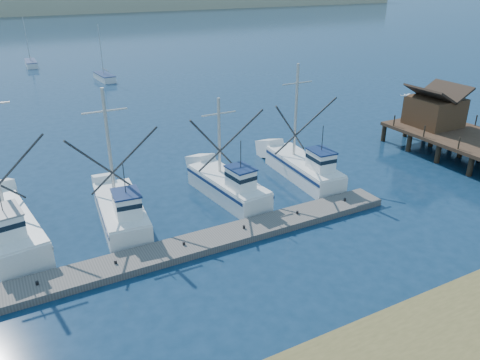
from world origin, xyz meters
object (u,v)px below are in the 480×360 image
object	(u,v)px
timber_pier	(466,130)
sailboat_far	(31,63)
floating_dock	(151,257)
sailboat_near	(104,77)

from	to	relation	value
timber_pier	sailboat_far	distance (m)	70.66
timber_pier	sailboat_far	xyz separation A→B (m)	(-28.53, 64.61, -2.07)
floating_dock	sailboat_far	world-z (taller)	sailboat_far
timber_pier	sailboat_near	xyz separation A→B (m)	(-20.07, 47.01, -2.07)
floating_dock	timber_pier	size ratio (longest dim) A/B	1.64
sailboat_near	sailboat_far	size ratio (longest dim) A/B	1.00
floating_dock	sailboat_near	size ratio (longest dim) A/B	4.04
floating_dock	timber_pier	bearing A→B (deg)	4.90
sailboat_near	sailboat_far	xyz separation A→B (m)	(-8.46, 17.60, -0.00)
timber_pier	floating_dock	bearing A→B (deg)	-174.87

